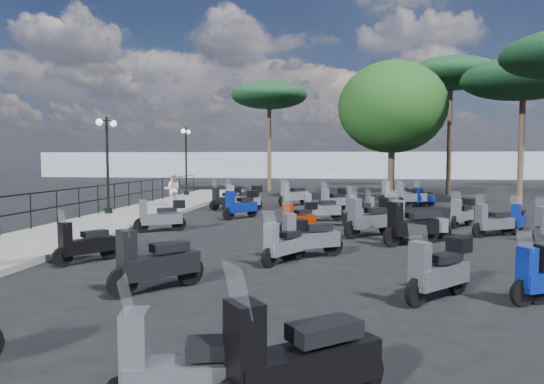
# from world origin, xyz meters

# --- Properties ---
(ground) EXTENTS (120.00, 120.00, 0.00)m
(ground) POSITION_xyz_m (0.00, 0.00, 0.00)
(ground) COLOR black
(ground) RESTS_ON ground
(sidewalk) EXTENTS (3.00, 30.00, 0.15)m
(sidewalk) POSITION_xyz_m (-6.50, 3.00, 0.07)
(sidewalk) COLOR #5E5B59
(sidewalk) RESTS_ON ground
(railing) EXTENTS (0.04, 26.04, 1.10)m
(railing) POSITION_xyz_m (-7.80, 2.80, 0.90)
(railing) COLOR black
(railing) RESTS_ON sidewalk
(lamp_post_1) EXTENTS (0.42, 1.09, 3.74)m
(lamp_post_1) POSITION_xyz_m (-7.50, 3.73, 2.28)
(lamp_post_1) COLOR black
(lamp_post_1) RESTS_ON sidewalk
(lamp_post_2) EXTENTS (0.32, 1.16, 3.94)m
(lamp_post_2) POSITION_xyz_m (-7.49, 13.38, 2.40)
(lamp_post_2) COLOR black
(lamp_post_2) RESTS_ON sidewalk
(pedestrian_far) EXTENTS (0.86, 0.76, 1.48)m
(pedestrian_far) POSITION_xyz_m (-6.05, 6.95, 0.89)
(pedestrian_far) COLOR silver
(pedestrian_far) RESTS_ON sidewalk
(scooter_1) EXTENTS (1.26, 1.42, 1.43)m
(scooter_1) POSITION_xyz_m (-1.67, -6.16, 0.50)
(scooter_1) COLOR black
(scooter_1) RESTS_ON ground
(scooter_2) EXTENTS (0.93, 1.31, 1.21)m
(scooter_2) POSITION_xyz_m (-4.05, -4.22, 0.42)
(scooter_2) COLOR black
(scooter_2) RESTS_ON ground
(scooter_3) EXTENTS (1.47, 0.97, 1.29)m
(scooter_3) POSITION_xyz_m (-4.08, 0.36, 0.49)
(scooter_3) COLOR black
(scooter_3) RESTS_ON ground
(scooter_4) EXTENTS (1.62, 1.17, 1.46)m
(scooter_4) POSITION_xyz_m (-2.68, 6.40, 0.55)
(scooter_4) COLOR black
(scooter_4) RESTS_ON ground
(scooter_5) EXTENTS (1.23, 1.28, 1.29)m
(scooter_5) POSITION_xyz_m (-3.62, 7.10, 0.49)
(scooter_5) COLOR black
(scooter_5) RESTS_ON ground
(scooter_6) EXTENTS (1.50, 1.22, 1.45)m
(scooter_6) POSITION_xyz_m (1.11, -9.91, 0.50)
(scooter_6) COLOR black
(scooter_6) RESTS_ON ground
(scooter_7) EXTENTS (0.90, 1.36, 1.20)m
(scooter_7) POSITION_xyz_m (0.27, -3.60, 0.45)
(scooter_7) COLOR black
(scooter_7) RESTS_ON ground
(scooter_8) EXTENTS (1.09, 1.25, 1.21)m
(scooter_8) POSITION_xyz_m (0.20, 0.82, 0.46)
(scooter_8) COLOR black
(scooter_8) RESTS_ON ground
(scooter_9) EXTENTS (1.14, 1.50, 1.38)m
(scooter_9) POSITION_xyz_m (-2.26, 3.95, 0.52)
(scooter_9) COLOR black
(scooter_9) RESTS_ON ground
(scooter_10) EXTENTS (1.62, 0.71, 1.32)m
(scooter_10) POSITION_xyz_m (0.75, 3.51, 0.46)
(scooter_10) COLOR black
(scooter_10) RESTS_ON ground
(scooter_11) EXTENTS (1.40, 1.40, 1.48)m
(scooter_11) POSITION_xyz_m (-0.78, 9.21, 0.51)
(scooter_11) COLOR black
(scooter_11) RESTS_ON ground
(scooter_12) EXTENTS (1.61, 0.63, 1.30)m
(scooter_12) POSITION_xyz_m (0.21, -10.12, 0.45)
(scooter_12) COLOR black
(scooter_12) RESTS_ON ground
(scooter_13) EXTENTS (1.52, 0.98, 1.34)m
(scooter_13) POSITION_xyz_m (0.74, -2.99, 0.47)
(scooter_13) COLOR black
(scooter_13) RESTS_ON ground
(scooter_14) EXTENTS (1.60, 1.17, 1.48)m
(scooter_14) POSITION_xyz_m (3.31, -0.93, 0.51)
(scooter_14) COLOR black
(scooter_14) RESTS_ON ground
(scooter_15) EXTENTS (1.82, 0.67, 1.46)m
(scooter_15) POSITION_xyz_m (3.55, -0.36, 0.51)
(scooter_15) COLOR black
(scooter_15) RESTS_ON ground
(scooter_16) EXTENTS (1.47, 1.03, 1.34)m
(scooter_16) POSITION_xyz_m (2.22, 2.69, 0.47)
(scooter_16) COLOR black
(scooter_16) RESTS_ON ground
(scooter_17) EXTENTS (1.20, 1.30, 1.28)m
(scooter_17) POSITION_xyz_m (1.17, 7.04, 0.48)
(scooter_17) COLOR black
(scooter_17) RESTS_ON ground
(scooter_18) EXTENTS (1.23, 1.27, 1.28)m
(scooter_18) POSITION_xyz_m (3.05, -5.99, 0.48)
(scooter_18) COLOR black
(scooter_18) RESTS_ON ground
(scooter_20) EXTENTS (1.55, 1.32, 1.48)m
(scooter_20) POSITION_xyz_m (2.33, 0.27, 0.56)
(scooter_20) COLOR black
(scooter_20) RESTS_ON ground
(scooter_21) EXTENTS (1.41, 0.88, 1.24)m
(scooter_21) POSITION_xyz_m (5.88, 0.79, 0.43)
(scooter_21) COLOR black
(scooter_21) RESTS_ON ground
(scooter_22) EXTENTS (1.45, 0.86, 1.24)m
(scooter_22) POSITION_xyz_m (2.92, 3.05, 0.47)
(scooter_22) COLOR black
(scooter_22) RESTS_ON ground
(scooter_23) EXTENTS (1.20, 1.05, 1.20)m
(scooter_23) POSITION_xyz_m (5.35, 9.56, 0.42)
(scooter_23) COLOR black
(scooter_23) RESTS_ON ground
(scooter_27) EXTENTS (0.83, 1.36, 1.18)m
(scooter_27) POSITION_xyz_m (6.87, 1.65, 0.41)
(scooter_27) COLOR black
(scooter_27) RESTS_ON ground
(scooter_28) EXTENTS (1.02, 1.33, 1.22)m
(scooter_28) POSITION_xyz_m (5.49, 2.76, 0.46)
(scooter_28) COLOR black
(scooter_28) RESTS_ON ground
(scooter_29) EXTENTS (1.75, 0.99, 1.49)m
(scooter_29) POSITION_xyz_m (4.67, 9.20, 0.52)
(scooter_29) COLOR black
(scooter_29) RESTS_ON ground
(scooter_31) EXTENTS (1.75, 0.99, 1.49)m
(scooter_31) POSITION_xyz_m (4.13, 10.14, 0.52)
(scooter_31) COLOR black
(scooter_31) RESTS_ON ground
(broadleaf_tree) EXTENTS (5.84, 5.84, 7.53)m
(broadleaf_tree) POSITION_xyz_m (4.20, 13.07, 5.04)
(broadleaf_tree) COLOR #38281E
(broadleaf_tree) RESTS_ON ground
(pine_0) EXTENTS (5.71, 5.71, 8.54)m
(pine_0) POSITION_xyz_m (8.21, 17.83, 7.51)
(pine_0) COLOR #38281E
(pine_0) RESTS_ON ground
(pine_1) EXTENTS (5.95, 5.95, 7.25)m
(pine_1) POSITION_xyz_m (10.36, 11.70, 6.19)
(pine_1) COLOR #38281E
(pine_1) RESTS_ON ground
(pine_2) EXTENTS (5.28, 5.28, 7.54)m
(pine_2) POSITION_xyz_m (-3.46, 19.40, 6.58)
(pine_2) COLOR #38281E
(pine_2) RESTS_ON ground
(distant_hills) EXTENTS (70.00, 8.00, 3.00)m
(distant_hills) POSITION_xyz_m (0.00, 45.00, 1.50)
(distant_hills) COLOR gray
(distant_hills) RESTS_ON ground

